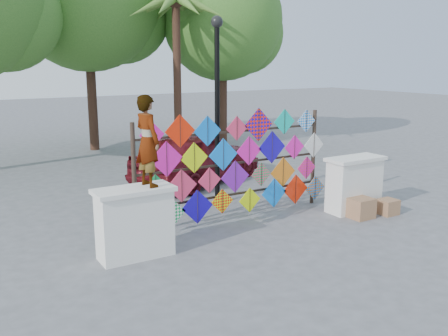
{
  "coord_description": "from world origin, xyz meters",
  "views": [
    {
      "loc": [
        -5.74,
        -8.22,
        3.47
      ],
      "look_at": [
        -0.36,
        0.6,
        1.22
      ],
      "focal_mm": 40.0,
      "sensor_mm": 36.0,
      "label": 1
    }
  ],
  "objects_px": {
    "vendor_woman": "(148,141)",
    "sedan": "(198,157)",
    "lamppost": "(217,93)",
    "kite_rack": "(238,165)"
  },
  "relations": [
    {
      "from": "kite_rack",
      "to": "vendor_woman",
      "type": "xyz_separation_m",
      "value": [
        -2.48,
        -0.93,
        0.87
      ]
    },
    {
      "from": "vendor_woman",
      "to": "sedan",
      "type": "height_order",
      "value": "vendor_woman"
    },
    {
      "from": "vendor_woman",
      "to": "sedan",
      "type": "bearing_deg",
      "value": -45.95
    },
    {
      "from": "kite_rack",
      "to": "vendor_woman",
      "type": "height_order",
      "value": "vendor_woman"
    },
    {
      "from": "kite_rack",
      "to": "vendor_woman",
      "type": "distance_m",
      "value": 2.78
    },
    {
      "from": "kite_rack",
      "to": "lamppost",
      "type": "height_order",
      "value": "lamppost"
    },
    {
      "from": "sedan",
      "to": "kite_rack",
      "type": "bearing_deg",
      "value": 143.21
    },
    {
      "from": "kite_rack",
      "to": "vendor_woman",
      "type": "relative_size",
      "value": 3.03
    },
    {
      "from": "sedan",
      "to": "lamppost",
      "type": "relative_size",
      "value": 0.98
    },
    {
      "from": "vendor_woman",
      "to": "lamppost",
      "type": "relative_size",
      "value": 0.36
    }
  ]
}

